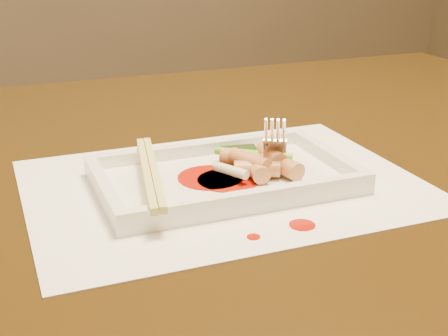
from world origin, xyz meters
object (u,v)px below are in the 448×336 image
object	(u,v)px
table	(174,242)
placemat	(224,185)
chopstick_a	(146,172)
plate_base	(224,181)
fork	(279,97)

from	to	relation	value
table	placemat	bearing A→B (deg)	-69.30
placemat	chopstick_a	world-z (taller)	chopstick_a
plate_base	chopstick_a	xyz separation A→B (m)	(-0.08, 0.00, 0.02)
plate_base	chopstick_a	distance (m)	0.08
table	fork	world-z (taller)	fork
placemat	fork	distance (m)	0.11
placemat	chopstick_a	size ratio (longest dim) A/B	2.12
table	fork	size ratio (longest dim) A/B	10.00
placemat	table	bearing A→B (deg)	110.70
placemat	chopstick_a	bearing A→B (deg)	180.00
chopstick_a	fork	bearing A→B (deg)	6.75
chopstick_a	fork	world-z (taller)	fork
table	fork	bearing A→B (deg)	-33.00
chopstick_a	fork	xyz separation A→B (m)	(0.15, 0.02, 0.06)
placemat	fork	size ratio (longest dim) A/B	2.86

